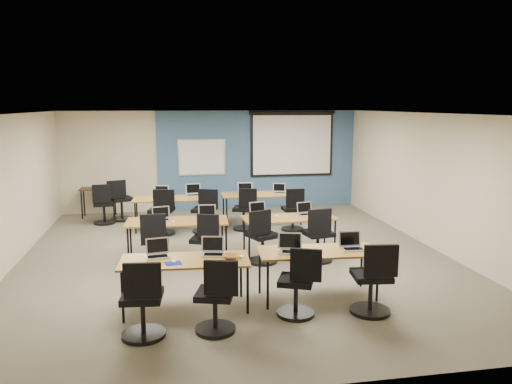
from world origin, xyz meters
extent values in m
cube|color=#6B6354|center=(0.00, 0.00, 0.00)|extent=(8.00, 9.00, 0.02)
cube|color=white|center=(0.00, 0.00, 2.70)|extent=(8.00, 9.00, 0.02)
cube|color=beige|center=(0.00, 4.50, 1.35)|extent=(8.00, 0.04, 2.70)
cube|color=beige|center=(0.00, -4.50, 1.35)|extent=(8.00, 0.04, 2.70)
cube|color=beige|center=(-4.00, 0.00, 1.35)|extent=(0.04, 9.00, 2.70)
cube|color=beige|center=(4.00, 0.00, 1.35)|extent=(0.04, 9.00, 2.70)
cube|color=#3D5977|center=(1.25, 4.47, 1.35)|extent=(5.50, 0.04, 2.70)
cube|color=silver|center=(-0.30, 4.43, 1.45)|extent=(1.28, 0.02, 0.98)
cube|color=white|center=(-0.30, 4.42, 1.45)|extent=(1.20, 0.02, 0.90)
cube|color=black|center=(2.20, 4.41, 1.80)|extent=(2.32, 0.03, 1.82)
cube|color=white|center=(2.20, 4.40, 1.76)|extent=(2.20, 0.02, 1.62)
cylinder|color=black|center=(2.20, 4.40, 2.64)|extent=(2.40, 0.10, 0.10)
cube|color=brown|center=(-1.03, -2.26, 0.71)|extent=(1.80, 0.75, 0.03)
cylinder|color=black|center=(-1.87, -2.57, 0.35)|extent=(0.04, 0.04, 0.70)
cylinder|color=black|center=(-0.20, -2.57, 0.35)|extent=(0.04, 0.04, 0.70)
cylinder|color=black|center=(-1.87, -1.94, 0.35)|extent=(0.04, 0.04, 0.70)
cylinder|color=black|center=(-0.20, -1.94, 0.35)|extent=(0.04, 0.04, 0.70)
cube|color=#945E3F|center=(0.93, -2.17, 0.71)|extent=(1.77, 0.74, 0.03)
cylinder|color=black|center=(0.11, -2.47, 0.35)|extent=(0.04, 0.04, 0.70)
cylinder|color=black|center=(1.75, -2.47, 0.35)|extent=(0.04, 0.04, 0.70)
cylinder|color=black|center=(0.11, -1.86, 0.35)|extent=(0.04, 0.04, 0.70)
cylinder|color=black|center=(1.75, -1.86, 0.35)|extent=(0.04, 0.04, 0.70)
cube|color=olive|center=(-1.08, 0.15, 0.71)|extent=(1.88, 0.78, 0.03)
cylinder|color=black|center=(-1.96, -0.18, 0.35)|extent=(0.04, 0.04, 0.70)
cylinder|color=black|center=(-0.20, -0.18, 0.35)|extent=(0.04, 0.04, 0.70)
cylinder|color=black|center=(-1.96, 0.49, 0.35)|extent=(0.04, 0.04, 0.70)
cylinder|color=black|center=(-0.20, 0.49, 0.35)|extent=(0.04, 0.04, 0.70)
cube|color=brown|center=(1.04, 0.07, 0.71)|extent=(1.78, 0.74, 0.03)
cylinder|color=black|center=(0.22, -0.24, 0.35)|extent=(0.04, 0.04, 0.70)
cylinder|color=black|center=(1.87, -0.24, 0.35)|extent=(0.04, 0.04, 0.70)
cylinder|color=black|center=(0.22, 0.38, 0.35)|extent=(0.04, 0.04, 0.70)
cylinder|color=black|center=(1.87, 0.38, 0.35)|extent=(0.04, 0.04, 0.70)
cube|color=brown|center=(-1.10, 2.49, 0.71)|extent=(1.86, 0.78, 0.03)
cylinder|color=black|center=(-1.97, 2.16, 0.35)|extent=(0.04, 0.04, 0.70)
cylinder|color=black|center=(-0.23, 2.16, 0.35)|extent=(0.04, 0.04, 0.70)
cylinder|color=black|center=(-1.97, 2.82, 0.35)|extent=(0.04, 0.04, 0.70)
cylinder|color=black|center=(-0.23, 2.82, 0.35)|extent=(0.04, 0.04, 0.70)
cube|color=#965F36|center=(1.01, 2.66, 0.71)|extent=(1.92, 0.80, 0.03)
cylinder|color=black|center=(0.11, 2.32, 0.35)|extent=(0.04, 0.04, 0.70)
cylinder|color=black|center=(1.91, 2.32, 0.35)|extent=(0.04, 0.04, 0.70)
cylinder|color=black|center=(0.11, 3.00, 0.35)|extent=(0.04, 0.04, 0.70)
cylinder|color=black|center=(1.91, 3.00, 0.35)|extent=(0.04, 0.04, 0.70)
cube|color=#ADADB4|center=(-1.41, -2.09, 0.74)|extent=(0.33, 0.24, 0.02)
cube|color=black|center=(-1.41, -2.11, 0.75)|extent=(0.28, 0.14, 0.00)
cube|color=#ADADB4|center=(-1.41, -1.96, 0.87)|extent=(0.33, 0.06, 0.23)
cube|color=black|center=(-1.41, -1.97, 0.87)|extent=(0.29, 0.04, 0.19)
ellipsoid|color=white|center=(-1.19, -2.35, 0.74)|extent=(0.06, 0.09, 0.03)
cylinder|color=black|center=(-1.59, -3.02, 0.03)|extent=(0.55, 0.55, 0.05)
cylinder|color=black|center=(-1.59, -3.02, 0.24)|extent=(0.06, 0.06, 0.49)
cube|color=black|center=(-1.59, -3.02, 0.53)|extent=(0.49, 0.49, 0.08)
cube|color=black|center=(-1.57, -3.25, 0.81)|extent=(0.45, 0.06, 0.44)
cube|color=#AEAEBA|center=(-0.62, -2.14, 0.74)|extent=(0.33, 0.24, 0.02)
cube|color=black|center=(-0.62, -2.16, 0.75)|extent=(0.28, 0.14, 0.00)
cube|color=#AEAEBA|center=(-0.62, -2.01, 0.87)|extent=(0.33, 0.06, 0.23)
cube|color=black|center=(-0.62, -2.02, 0.87)|extent=(0.29, 0.04, 0.18)
ellipsoid|color=white|center=(-0.24, -2.30, 0.74)|extent=(0.08, 0.11, 0.03)
cylinder|color=black|center=(-0.69, -3.04, 0.03)|extent=(0.52, 0.52, 0.05)
cylinder|color=black|center=(-0.69, -3.04, 0.23)|extent=(0.06, 0.06, 0.46)
cube|color=black|center=(-0.69, -3.04, 0.50)|extent=(0.46, 0.46, 0.08)
cube|color=black|center=(-0.63, -3.24, 0.78)|extent=(0.42, 0.06, 0.44)
cube|color=#B8B8BC|center=(0.52, -2.22, 0.74)|extent=(0.35, 0.26, 0.02)
cube|color=black|center=(0.52, -2.24, 0.75)|extent=(0.30, 0.15, 0.00)
cube|color=#B8B8BC|center=(0.52, -2.08, 0.88)|extent=(0.35, 0.06, 0.24)
cube|color=black|center=(0.52, -2.09, 0.88)|extent=(0.31, 0.05, 0.20)
ellipsoid|color=white|center=(0.77, -2.37, 0.74)|extent=(0.09, 0.12, 0.04)
cylinder|color=black|center=(0.45, -2.74, 0.03)|extent=(0.52, 0.52, 0.05)
cylinder|color=black|center=(0.45, -2.74, 0.23)|extent=(0.06, 0.06, 0.46)
cube|color=black|center=(0.45, -2.74, 0.50)|extent=(0.46, 0.46, 0.08)
cube|color=black|center=(0.53, -2.93, 0.78)|extent=(0.42, 0.06, 0.44)
cube|color=#ADACB4|center=(1.45, -2.23, 0.74)|extent=(0.33, 0.24, 0.02)
cube|color=black|center=(1.45, -2.25, 0.75)|extent=(0.28, 0.14, 0.00)
cube|color=#ADACB4|center=(1.45, -2.10, 0.87)|extent=(0.33, 0.06, 0.23)
cube|color=black|center=(1.45, -2.10, 0.87)|extent=(0.29, 0.04, 0.19)
ellipsoid|color=white|center=(1.69, -2.38, 0.74)|extent=(0.07, 0.11, 0.04)
cylinder|color=black|center=(1.49, -2.84, 0.03)|extent=(0.57, 0.57, 0.05)
cylinder|color=black|center=(1.49, -2.84, 0.25)|extent=(0.06, 0.06, 0.50)
cube|color=black|center=(1.49, -2.84, 0.54)|extent=(0.50, 0.50, 0.08)
cube|color=black|center=(1.52, -3.07, 0.82)|extent=(0.46, 0.06, 0.44)
cube|color=silver|center=(-1.38, 0.18, 0.74)|extent=(0.33, 0.24, 0.02)
cube|color=black|center=(-1.38, 0.16, 0.75)|extent=(0.28, 0.14, 0.00)
cube|color=silver|center=(-1.38, 0.31, 0.87)|extent=(0.33, 0.06, 0.23)
cube|color=black|center=(-1.38, 0.30, 0.87)|extent=(0.29, 0.04, 0.19)
ellipsoid|color=white|center=(-1.16, 0.02, 0.74)|extent=(0.07, 0.10, 0.03)
cylinder|color=black|center=(-1.49, -0.31, 0.03)|extent=(0.54, 0.54, 0.05)
cylinder|color=black|center=(-1.49, -0.31, 0.24)|extent=(0.06, 0.06, 0.48)
cube|color=black|center=(-1.49, -0.31, 0.52)|extent=(0.48, 0.48, 0.08)
cube|color=black|center=(-1.50, -0.53, 0.80)|extent=(0.44, 0.06, 0.44)
cube|color=#A8A8AE|center=(-0.51, 0.18, 0.74)|extent=(0.33, 0.24, 0.02)
cube|color=black|center=(-0.51, 0.16, 0.75)|extent=(0.28, 0.14, 0.00)
cube|color=#A8A8AE|center=(-0.51, 0.31, 0.87)|extent=(0.33, 0.06, 0.23)
cube|color=black|center=(-0.51, 0.30, 0.87)|extent=(0.29, 0.04, 0.19)
ellipsoid|color=white|center=(-0.37, 0.14, 0.74)|extent=(0.07, 0.10, 0.03)
cylinder|color=black|center=(-0.63, -0.30, 0.03)|extent=(0.48, 0.48, 0.05)
cylinder|color=black|center=(-0.63, -0.30, 0.21)|extent=(0.06, 0.06, 0.43)
cube|color=black|center=(-0.63, -0.30, 0.47)|extent=(0.43, 0.43, 0.08)
cube|color=black|center=(-0.56, -0.48, 0.75)|extent=(0.39, 0.06, 0.44)
cube|color=silver|center=(0.49, 0.27, 0.74)|extent=(0.34, 0.25, 0.02)
cube|color=black|center=(0.49, 0.25, 0.75)|extent=(0.29, 0.14, 0.00)
cube|color=silver|center=(0.49, 0.40, 0.87)|extent=(0.34, 0.06, 0.23)
cube|color=black|center=(0.49, 0.39, 0.87)|extent=(0.30, 0.04, 0.19)
ellipsoid|color=white|center=(0.82, 0.15, 0.74)|extent=(0.08, 0.11, 0.03)
cylinder|color=black|center=(0.44, -0.38, 0.03)|extent=(0.54, 0.54, 0.05)
cylinder|color=black|center=(0.44, -0.38, 0.24)|extent=(0.06, 0.06, 0.48)
cube|color=black|center=(0.44, -0.38, 0.52)|extent=(0.48, 0.48, 0.08)
cube|color=black|center=(0.36, -0.58, 0.80)|extent=(0.44, 0.06, 0.44)
cube|color=silver|center=(1.42, 0.18, 0.74)|extent=(0.31, 0.23, 0.02)
cube|color=black|center=(1.42, 0.16, 0.75)|extent=(0.26, 0.13, 0.00)
cube|color=silver|center=(1.42, 0.31, 0.86)|extent=(0.31, 0.06, 0.21)
cube|color=black|center=(1.42, 0.30, 0.86)|extent=(0.27, 0.04, 0.18)
ellipsoid|color=white|center=(1.76, 0.08, 0.74)|extent=(0.07, 0.10, 0.03)
cylinder|color=black|center=(1.46, -0.47, 0.03)|extent=(0.55, 0.55, 0.05)
cylinder|color=black|center=(1.46, -0.47, 0.25)|extent=(0.06, 0.06, 0.49)
cube|color=black|center=(1.46, -0.47, 0.53)|extent=(0.49, 0.49, 0.08)
cube|color=black|center=(1.42, -0.69, 0.81)|extent=(0.45, 0.06, 0.44)
cube|color=#B6B6B6|center=(-1.38, 2.65, 0.74)|extent=(0.34, 0.24, 0.02)
cube|color=black|center=(-1.38, 2.63, 0.75)|extent=(0.29, 0.14, 0.00)
cube|color=#B6B6B6|center=(-1.38, 2.78, 0.87)|extent=(0.34, 0.06, 0.23)
cube|color=black|center=(-1.38, 2.78, 0.87)|extent=(0.30, 0.04, 0.19)
ellipsoid|color=white|center=(-1.26, 2.55, 0.74)|extent=(0.08, 0.11, 0.04)
cylinder|color=black|center=(-1.39, 2.02, 0.03)|extent=(0.58, 0.58, 0.05)
cylinder|color=black|center=(-1.39, 2.02, 0.25)|extent=(0.06, 0.06, 0.51)
cube|color=black|center=(-1.39, 2.02, 0.55)|extent=(0.51, 0.51, 0.08)
cube|color=black|center=(-1.33, 1.80, 0.83)|extent=(0.47, 0.06, 0.44)
cube|color=#BBBBBB|center=(-0.63, 2.70, 0.74)|extent=(0.35, 0.26, 0.02)
cube|color=black|center=(-0.63, 2.68, 0.75)|extent=(0.30, 0.15, 0.00)
cube|color=#BBBBBB|center=(-0.63, 2.84, 0.88)|extent=(0.35, 0.07, 0.24)
cube|color=black|center=(-0.63, 2.83, 0.88)|extent=(0.31, 0.05, 0.20)
ellipsoid|color=white|center=(-0.31, 2.44, 0.74)|extent=(0.08, 0.11, 0.04)
cylinder|color=black|center=(-0.44, 2.01, 0.03)|extent=(0.55, 0.55, 0.05)
cylinder|color=black|center=(-0.44, 2.01, 0.24)|extent=(0.06, 0.06, 0.48)
cube|color=black|center=(-0.44, 2.01, 0.52)|extent=(0.48, 0.48, 0.08)
cube|color=black|center=(-0.36, 1.80, 0.80)|extent=(0.44, 0.06, 0.44)
cube|color=silver|center=(0.62, 2.62, 0.74)|extent=(0.36, 0.26, 0.02)
cube|color=black|center=(0.62, 2.60, 0.75)|extent=(0.31, 0.15, 0.00)
cube|color=silver|center=(0.62, 2.76, 0.88)|extent=(0.36, 0.07, 0.25)
cube|color=black|center=(0.62, 2.75, 0.88)|extent=(0.32, 0.05, 0.20)
ellipsoid|color=white|center=(0.80, 2.57, 0.74)|extent=(0.08, 0.10, 0.03)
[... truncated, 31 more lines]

